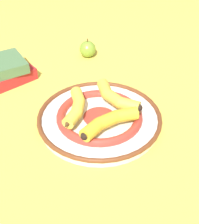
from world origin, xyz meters
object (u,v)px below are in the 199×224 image
at_px(decorative_bowl, 100,118).
at_px(banana_c, 114,97).
at_px(book_stack, 2,71).
at_px(apple, 88,49).
at_px(banana_b, 76,108).
at_px(banana_a, 110,121).

distance_m(decorative_bowl, banana_c, 0.08).
relative_size(book_stack, apple, 3.26).
bearing_deg(banana_c, banana_b, -103.96).
relative_size(banana_a, apple, 2.36).
height_order(decorative_bowl, banana_b, banana_b).
distance_m(banana_a, banana_b, 0.12).
distance_m(banana_a, banana_c, 0.12).
xyz_separation_m(decorative_bowl, banana_b, (0.07, -0.00, 0.04)).
bearing_deg(banana_b, apple, 2.34).
height_order(banana_a, apple, same).
distance_m(banana_b, banana_c, 0.13).
xyz_separation_m(banana_a, apple, (0.06, -0.48, -0.03)).
bearing_deg(banana_b, banana_c, -59.44).
xyz_separation_m(banana_c, apple, (0.08, -0.36, -0.02)).
height_order(banana_a, book_stack, book_stack).
bearing_deg(apple, book_stack, 28.41).
relative_size(banana_b, book_stack, 0.73).
bearing_deg(banana_c, decorative_bowl, -78.99).
distance_m(decorative_bowl, book_stack, 0.42).
bearing_deg(book_stack, banana_b, -79.97).
bearing_deg(decorative_bowl, banana_a, 113.45).
distance_m(book_stack, apple, 0.35).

